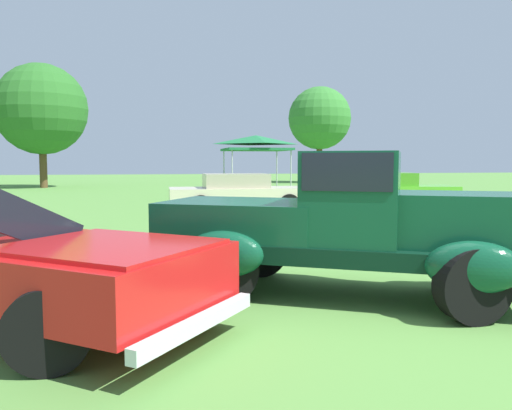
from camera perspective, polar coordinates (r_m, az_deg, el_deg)
name	(u,v)px	position (r m, az deg, el deg)	size (l,w,h in m)	color
ground_plane	(355,299)	(6.18, 10.87, -10.15)	(120.00, 120.00, 0.00)	#568C3D
feature_pickup_truck	(346,223)	(6.16, 9.91, -1.98)	(4.50, 3.31, 1.70)	black
neighbor_convertible	(25,265)	(5.54, -24.17, -6.10)	(4.36, 3.91, 1.40)	red
show_car_cream	(240,194)	(15.65, -1.76, 1.20)	(4.34, 1.77, 1.22)	beige
show_car_lime	(389,192)	(17.54, 14.45, 1.44)	(4.40, 2.52, 1.22)	#60C62D
canopy_tent_left_field	(256,142)	(22.24, 0.00, 6.98)	(2.72, 2.72, 2.71)	#B7B7BC
treeline_mid_left	(41,109)	(33.89, -22.63, 9.73)	(5.42, 5.42, 7.42)	brown
treeline_center	(320,118)	(39.03, 7.05, 9.47)	(4.63, 4.63, 7.11)	brown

